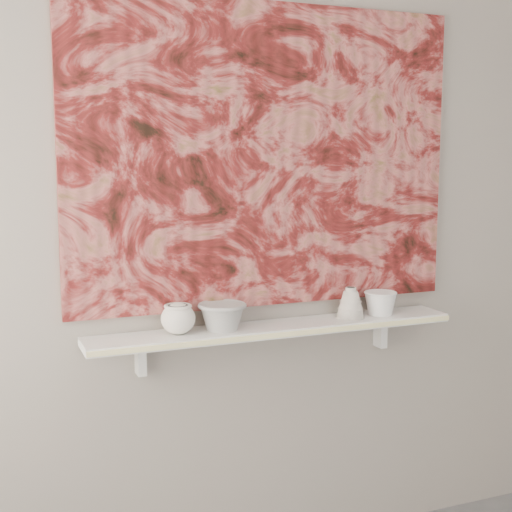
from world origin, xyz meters
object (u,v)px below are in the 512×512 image
painting (267,157)px  bowl_grey (222,316)px  bowl_white (380,303)px  cup_cream (178,319)px  bell_vessel (351,302)px  shelf (276,329)px

painting → bowl_grey: size_ratio=8.62×
bowl_white → cup_cream: bearing=180.0°
painting → bell_vessel: painting is taller
shelf → bowl_grey: bearing=180.0°
bell_vessel → bowl_white: bell_vessel is taller
shelf → bowl_white: size_ratio=10.93×
shelf → bowl_white: (0.45, 0.00, 0.06)m
painting → bell_vessel: size_ratio=12.72×
painting → bell_vessel: (0.31, -0.08, -0.55)m
painting → cup_cream: painting is taller
shelf → bell_vessel: size_ratio=11.87×
shelf → bowl_white: bowl_white is taller
painting → cup_cream: (-0.37, -0.08, -0.56)m
bowl_white → bowl_grey: bearing=180.0°
shelf → bowl_white: bearing=0.0°
shelf → painting: 0.63m
bowl_grey → bell_vessel: size_ratio=1.48×
cup_cream → bowl_white: bearing=0.0°
bowl_grey → painting: bearing=21.2°
cup_cream → painting: bearing=12.3°
bowl_grey → bowl_white: 0.65m
shelf → cup_cream: size_ratio=11.71×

